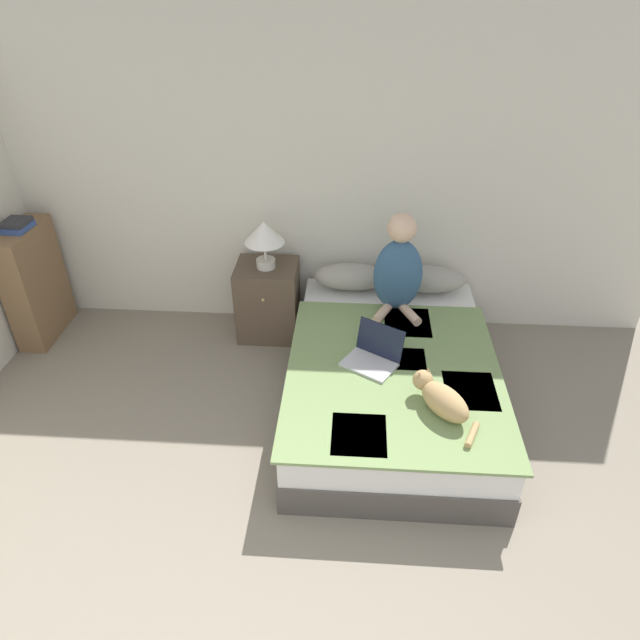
{
  "coord_description": "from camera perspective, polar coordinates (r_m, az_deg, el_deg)",
  "views": [
    {
      "loc": [
        0.38,
        -0.73,
        2.83
      ],
      "look_at": [
        0.18,
        2.31,
        0.79
      ],
      "focal_mm": 32.0,
      "sensor_mm": 36.0,
      "label": 1
    }
  ],
  "objects": [
    {
      "name": "person_sitting",
      "position": [
        4.3,
        7.84,
        5.08
      ],
      "size": [
        0.37,
        0.37,
        0.78
      ],
      "color": "#33567A",
      "rests_on": "bed"
    },
    {
      "name": "cat_tabby",
      "position": [
        3.53,
        12.06,
        -7.69
      ],
      "size": [
        0.38,
        0.52,
        0.19
      ],
      "rotation": [
        0.0,
        0.0,
        2.21
      ],
      "color": "tan",
      "rests_on": "bed"
    },
    {
      "name": "nightstand",
      "position": [
        4.79,
        -5.22,
        1.99
      ],
      "size": [
        0.5,
        0.45,
        0.64
      ],
      "color": "brown",
      "rests_on": "ground_plane"
    },
    {
      "name": "laptop_open",
      "position": [
        3.86,
        5.31,
        -3.59
      ],
      "size": [
        0.44,
        0.42,
        0.25
      ],
      "rotation": [
        0.0,
        0.0,
        -0.54
      ],
      "color": "#B7B7BC",
      "rests_on": "bed"
    },
    {
      "name": "pillow_near",
      "position": [
        4.67,
        3.13,
        4.36
      ],
      "size": [
        0.61,
        0.29,
        0.2
      ],
      "color": "gray",
      "rests_on": "bed"
    },
    {
      "name": "bookshelf",
      "position": [
        5.24,
        -26.61,
        3.3
      ],
      "size": [
        0.22,
        0.62,
        0.97
      ],
      "color": "brown",
      "rests_on": "ground_plane"
    },
    {
      "name": "wall_back",
      "position": [
        4.6,
        -1.2,
        13.95
      ],
      "size": [
        5.74,
        0.05,
        2.55
      ],
      "color": "beige",
      "rests_on": "ground_plane"
    },
    {
      "name": "book_stack_top",
      "position": [
        5.02,
        -28.08,
        8.37
      ],
      "size": [
        0.2,
        0.23,
        0.08
      ],
      "color": "#334C8E",
      "rests_on": "bookshelf"
    },
    {
      "name": "bed",
      "position": [
        4.13,
        7.08,
        -5.81
      ],
      "size": [
        1.42,
        2.1,
        0.44
      ],
      "color": "#4C4742",
      "rests_on": "ground_plane"
    },
    {
      "name": "pillow_far",
      "position": [
        4.71,
        10.74,
        4.05
      ],
      "size": [
        0.61,
        0.29,
        0.2
      ],
      "color": "gray",
      "rests_on": "bed"
    },
    {
      "name": "table_lamp",
      "position": [
        4.49,
        -5.6,
        8.46
      ],
      "size": [
        0.32,
        0.32,
        0.39
      ],
      "color": "beige",
      "rests_on": "nightstand"
    }
  ]
}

